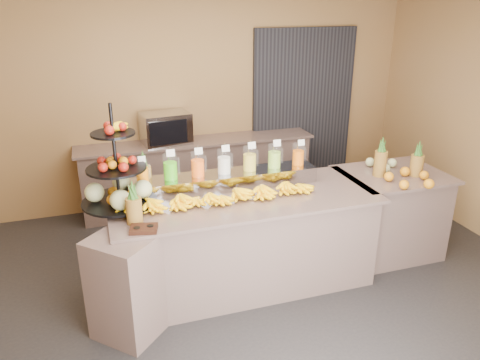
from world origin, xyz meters
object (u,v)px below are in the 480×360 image
fruit_stand (123,181)px  right_fruit_pile (403,172)px  pitcher_tray (224,180)px  condiment_caddy (144,229)px  oven_warmer (166,128)px  banana_heap (221,194)px

fruit_stand → right_fruit_pile: fruit_stand is taller
pitcher_tray → right_fruit_pile: size_ratio=3.66×
right_fruit_pile → condiment_caddy: bearing=-173.1°
oven_warmer → condiment_caddy: bearing=-111.0°
oven_warmer → pitcher_tray: bearing=-87.4°
banana_heap → fruit_stand: (-0.85, 0.16, 0.17)m
banana_heap → oven_warmer: size_ratio=3.12×
pitcher_tray → banana_heap: 0.33m
pitcher_tray → banana_heap: size_ratio=1.01×
condiment_caddy → fruit_stand: bearing=100.1°
pitcher_tray → condiment_caddy: size_ratio=8.61×
pitcher_tray → condiment_caddy: bearing=-142.0°
condiment_caddy → right_fruit_pile: (2.66, 0.32, 0.07)m
fruit_stand → right_fruit_pile: size_ratio=1.84×
fruit_stand → oven_warmer: fruit_stand is taller
condiment_caddy → right_fruit_pile: bearing=6.9°
pitcher_tray → fruit_stand: bearing=-171.5°
right_fruit_pile → oven_warmer: bearing=135.6°
pitcher_tray → right_fruit_pile: right_fruit_pile is taller
banana_heap → right_fruit_pile: right_fruit_pile is taller
fruit_stand → condiment_caddy: fruit_stand is taller
oven_warmer → fruit_stand: bearing=-117.6°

